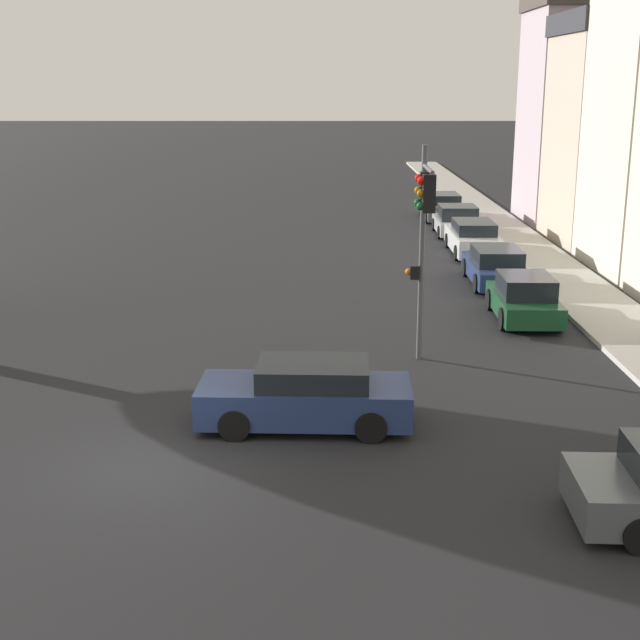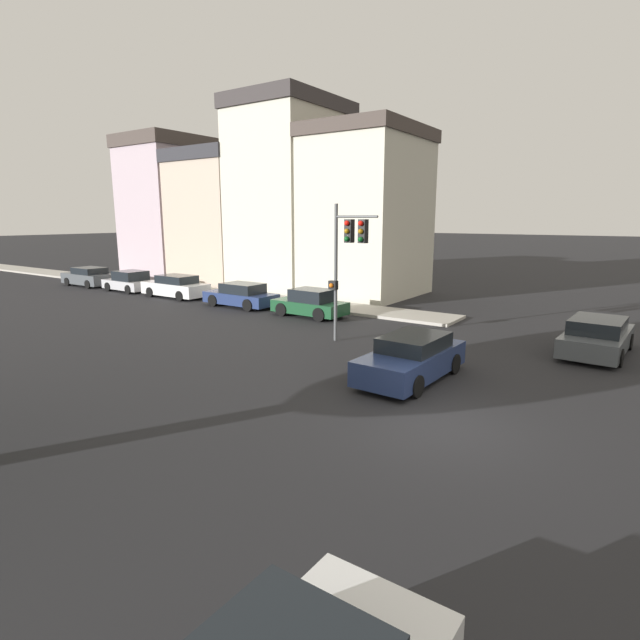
{
  "view_description": "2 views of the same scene",
  "coord_description": "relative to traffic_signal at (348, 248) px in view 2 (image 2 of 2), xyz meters",
  "views": [
    {
      "loc": [
        3.1,
        -15.57,
        7.05
      ],
      "look_at": [
        3.15,
        3.57,
        1.9
      ],
      "focal_mm": 50.0,
      "sensor_mm": 36.0,
      "label": 1
    },
    {
      "loc": [
        -11.18,
        -4.13,
        4.99
      ],
      "look_at": [
        3.1,
        5.72,
        1.42
      ],
      "focal_mm": 28.0,
      "sensor_mm": 36.0,
      "label": 2
    }
  ],
  "objects": [
    {
      "name": "parked_car_0",
      "position": [
        3.65,
        4.44,
        -3.14
      ],
      "size": [
        1.91,
        3.92,
        1.42
      ],
      "rotation": [
        0.0,
        0.0,
        1.54
      ],
      "color": "#194728",
      "rests_on": "ground_plane"
    },
    {
      "name": "crossing_car_1",
      "position": [
        3.83,
        -8.54,
        -3.16
      ],
      "size": [
        4.66,
        2.21,
        1.37
      ],
      "rotation": [
        0.0,
        0.0,
        -0.05
      ],
      "color": "#4C5156",
      "rests_on": "ground_plane"
    },
    {
      "name": "parked_car_2",
      "position": [
        3.87,
        15.15,
        -3.13
      ],
      "size": [
        1.92,
        4.66,
        1.42
      ],
      "rotation": [
        0.0,
        0.0,
        1.56
      ],
      "color": "silver",
      "rests_on": "ground_plane"
    },
    {
      "name": "ground_plane",
      "position": [
        -5.65,
        -6.16,
        -3.81
      ],
      "size": [
        300.0,
        300.0,
        0.0
      ],
      "primitive_type": "plane",
      "color": "black"
    },
    {
      "name": "parked_car_3",
      "position": [
        3.92,
        19.98,
        -3.16
      ],
      "size": [
        2.09,
        3.84,
        1.4
      ],
      "rotation": [
        0.0,
        0.0,
        1.55
      ],
      "color": "#B7B7BC",
      "rests_on": "ground_plane"
    },
    {
      "name": "parked_car_1",
      "position": [
        3.71,
        9.33,
        -3.16
      ],
      "size": [
        1.94,
        4.41,
        1.36
      ],
      "rotation": [
        0.0,
        0.0,
        1.56
      ],
      "color": "navy",
      "rests_on": "ground_plane"
    },
    {
      "name": "parked_car_4",
      "position": [
        3.84,
        24.87,
        -3.15
      ],
      "size": [
        2.02,
        4.36,
        1.38
      ],
      "rotation": [
        0.0,
        0.0,
        1.58
      ],
      "color": "#4C5156",
      "rests_on": "ground_plane"
    },
    {
      "name": "crossing_car_0",
      "position": [
        -2.83,
        -4.12,
        -3.14
      ],
      "size": [
        4.51,
        2.05,
        1.4
      ],
      "rotation": [
        0.0,
        0.0,
        3.11
      ],
      "color": "navy",
      "rests_on": "ground_plane"
    },
    {
      "name": "rowhouse_backdrop",
      "position": [
        11.54,
        14.45,
        1.91
      ],
      "size": [
        8.01,
        24.84,
        12.95
      ],
      "color": "beige",
      "rests_on": "ground_plane"
    },
    {
      "name": "traffic_signal",
      "position": [
        0.0,
        0.0,
        0.0
      ],
      "size": [
        0.55,
        2.05,
        5.53
      ],
      "rotation": [
        0.0,
        0.0,
        3.13
      ],
      "color": "#515456",
      "rests_on": "ground_plane"
    },
    {
      "name": "sidewalk_strip",
      "position": [
        6.38,
        27.66,
        -3.74
      ],
      "size": [
        2.61,
        60.0,
        0.15
      ],
      "color": "#ADA89E",
      "rests_on": "ground_plane"
    }
  ]
}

